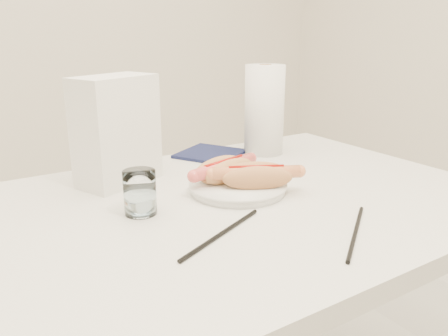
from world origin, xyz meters
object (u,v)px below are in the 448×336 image
table (226,226)px  hotdog_left (224,170)px  water_glass (140,192)px  napkin_box (117,131)px  plate (238,188)px  hotdog_right (256,176)px  paper_towel_roll (264,110)px

table → hotdog_left: size_ratio=6.18×
water_glass → napkin_box: (0.03, 0.21, 0.08)m
hotdog_left → water_glass: bearing=175.8°
plate → napkin_box: size_ratio=0.85×
table → hotdog_right: size_ratio=6.40×
hotdog_left → napkin_box: (-0.19, 0.17, 0.08)m
plate → hotdog_right: 0.06m
plate → paper_towel_roll: (0.26, 0.24, 0.12)m
plate → hotdog_left: bearing=104.4°
table → napkin_box: bearing=121.3°
table → water_glass: size_ratio=13.34×
hotdog_right → hotdog_left: bearing=140.8°
napkin_box → paper_towel_roll: size_ratio=0.99×
plate → hotdog_left: size_ratio=1.11×
napkin_box → hotdog_left: bearing=-64.0°
hotdog_right → paper_towel_roll: size_ratio=0.73×
hotdog_left → napkin_box: size_ratio=0.77×
hotdog_left → hotdog_right: size_ratio=1.04×
table → napkin_box: 0.34m
hotdog_right → napkin_box: (-0.23, 0.25, 0.08)m
plate → napkin_box: bearing=133.8°
plate → hotdog_left: (-0.01, 0.04, 0.03)m
water_glass → hotdog_left: bearing=10.3°
water_glass → paper_towel_roll: paper_towel_roll is taller
paper_towel_roll → hotdog_right: bearing=-130.1°
hotdog_left → paper_towel_roll: paper_towel_roll is taller
hotdog_right → plate: bearing=150.2°
water_glass → table: bearing=-10.5°
hotdog_right → paper_towel_roll: (0.23, 0.27, 0.09)m
plate → paper_towel_roll: size_ratio=0.83×
table → napkin_box: size_ratio=4.73×
napkin_box → hotdog_right: bearing=-70.0°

